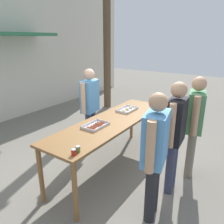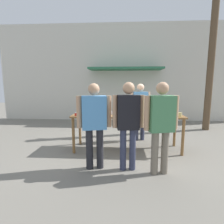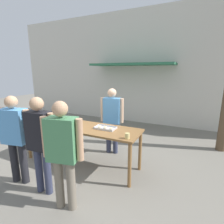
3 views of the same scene
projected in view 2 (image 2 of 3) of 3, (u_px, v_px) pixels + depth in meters
name	position (u px, v px, depth m)	size (l,w,h in m)	color
ground_plane	(127.00, 149.00, 4.63)	(24.00, 24.00, 0.00)	slate
building_facade_back	(125.00, 73.00, 8.21)	(12.00, 1.11, 4.50)	beige
serving_table	(127.00, 118.00, 4.50)	(2.78, 0.79, 0.94)	brown
food_tray_sausages	(112.00, 113.00, 4.56)	(0.43, 0.28, 0.04)	silver
food_tray_buns	(151.00, 114.00, 4.50)	(0.45, 0.27, 0.06)	silver
condiment_jar_mustard	(76.00, 114.00, 4.27)	(0.06, 0.06, 0.08)	#B22319
condiment_jar_ketchup	(80.00, 114.00, 4.28)	(0.06, 0.06, 0.08)	#567A38
beer_cup	(180.00, 115.00, 4.14)	(0.09, 0.09, 0.11)	#DBC67A
person_server_behind_table	(140.00, 107.00, 5.27)	(0.60, 0.30, 1.73)	#333851
person_customer_holding_hotdog	(94.00, 119.00, 3.43)	(0.67, 0.35, 1.72)	#232328
person_customer_with_cup	(161.00, 121.00, 3.21)	(0.64, 0.34, 1.74)	#756B5B
person_customer_waiting_in_line	(128.00, 119.00, 3.37)	(0.61, 0.27, 1.74)	#333851
utility_pole	(212.00, 49.00, 6.25)	(1.10, 0.24, 5.78)	brown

